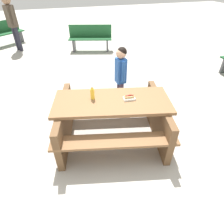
{
  "coord_description": "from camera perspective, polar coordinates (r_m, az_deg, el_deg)",
  "views": [
    {
      "loc": [
        -0.74,
        -2.34,
        2.35
      ],
      "look_at": [
        0.0,
        0.0,
        0.52
      ],
      "focal_mm": 30.46,
      "sensor_mm": 36.0,
      "label": 1
    }
  ],
  "objects": [
    {
      "name": "picnic_table",
      "position": [
        3.11,
        0.0,
        -1.18
      ],
      "size": [
        2.08,
        1.79,
        0.75
      ],
      "color": "brown",
      "rests_on": "ground"
    },
    {
      "name": "ground_plane",
      "position": [
        3.4,
        0.0,
        -7.11
      ],
      "size": [
        30.0,
        30.0,
        0.0
      ],
      "primitive_type": "plane",
      "color": "#B7B2A8",
      "rests_on": "ground"
    },
    {
      "name": "soda_bottle",
      "position": [
        2.94,
        -5.92,
        5.73
      ],
      "size": [
        0.06,
        0.06,
        0.23
      ],
      "color": "yellow",
      "rests_on": "picnic_table"
    },
    {
      "name": "bystander_adult",
      "position": [
        7.87,
        -28.09,
        23.96
      ],
      "size": [
        0.36,
        0.38,
        1.77
      ],
      "color": "#262633",
      "rests_on": "ground"
    },
    {
      "name": "hotdog_tray",
      "position": [
        2.95,
        5.18,
        4.31
      ],
      "size": [
        0.19,
        0.13,
        0.08
      ],
      "color": "white",
      "rests_on": "picnic_table"
    },
    {
      "name": "park_bench_mid",
      "position": [
        7.32,
        -6.49,
        21.36
      ],
      "size": [
        1.55,
        0.81,
        0.85
      ],
      "color": "#1E592D",
      "rests_on": "ground"
    },
    {
      "name": "park_bench_far",
      "position": [
        8.91,
        -29.91,
        19.88
      ],
      "size": [
        1.45,
        1.21,
        0.85
      ],
      "color": "#1E592D",
      "rests_on": "ground"
    },
    {
      "name": "child_in_coat",
      "position": [
        3.74,
        2.65,
        12.22
      ],
      "size": [
        0.2,
        0.31,
        1.27
      ],
      "color": "#3F334C",
      "rests_on": "ground"
    }
  ]
}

